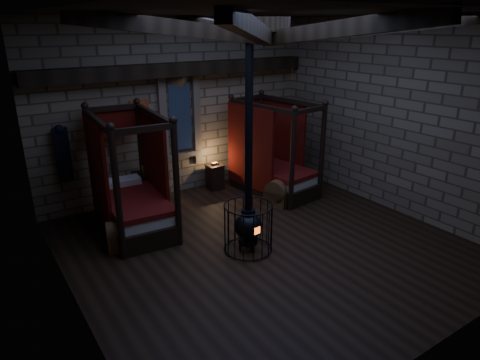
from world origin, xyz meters
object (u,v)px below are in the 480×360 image
trunk_right (283,191)px  stove (248,222)px  bed_left (133,201)px  trunk_left (128,235)px  bed_right (272,170)px

trunk_right → stove: 2.51m
bed_left → trunk_left: (-0.41, -0.78, -0.34)m
bed_left → stove: 2.59m
trunk_right → stove: (-2.03, -1.45, 0.30)m
bed_left → bed_right: (3.67, 0.03, -0.03)m
bed_left → stove: bearing=-52.2°
bed_right → trunk_right: (-0.22, -0.73, -0.28)m
trunk_left → stove: bearing=-21.0°
bed_left → stove: size_ratio=0.59×
trunk_left → stove: size_ratio=0.22×
bed_left → trunk_right: size_ratio=2.37×
bed_right → trunk_right: bed_right is taller
trunk_right → stove: stove is taller
trunk_left → trunk_right: 3.86m
bed_left → trunk_right: (3.45, -0.71, -0.31)m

